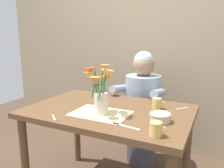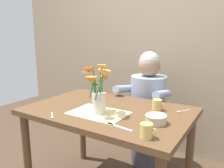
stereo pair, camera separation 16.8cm
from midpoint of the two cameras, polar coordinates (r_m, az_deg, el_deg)
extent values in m
cube|color=tan|center=(2.57, 14.10, 11.20)|extent=(4.00, 0.10, 2.50)
cube|color=brown|center=(1.69, 1.90, -6.95)|extent=(1.20, 0.80, 0.04)
cylinder|color=brown|center=(1.94, -18.35, -17.05)|extent=(0.06, 0.06, 0.70)
cylinder|color=brown|center=(2.37, -5.46, -10.87)|extent=(0.06, 0.06, 0.70)
cylinder|color=brown|center=(1.97, 21.52, -16.68)|extent=(0.06, 0.06, 0.70)
cylinder|color=#4C4C56|center=(2.39, 10.83, -14.79)|extent=(0.30, 0.30, 0.40)
cylinder|color=#99ADC6|center=(2.23, 11.28, -4.40)|extent=(0.34, 0.34, 0.50)
sphere|color=#A37A5B|center=(2.16, 11.66, 4.56)|extent=(0.21, 0.21, 0.21)
sphere|color=silver|center=(2.15, 11.70, 5.62)|extent=(0.19, 0.19, 0.19)
cylinder|color=#99ADC6|center=(2.14, 5.33, -1.27)|extent=(0.07, 0.33, 0.12)
cylinder|color=#99ADC6|center=(2.01, 15.06, -2.55)|extent=(0.07, 0.33, 0.12)
cube|color=beige|center=(1.58, -0.32, -7.47)|extent=(0.40, 0.28, 0.00)
cylinder|color=silver|center=(1.56, -0.21, -4.93)|extent=(0.10, 0.10, 0.15)
cylinder|color=#2D7533|center=(1.51, 0.49, -0.56)|extent=(0.01, 0.07, 0.18)
cone|color=#EFA84C|center=(1.48, 1.22, 2.90)|extent=(0.13, 0.13, 0.05)
sphere|color=#E5D14C|center=(1.48, 1.22, 3.09)|extent=(0.02, 0.02, 0.02)
cylinder|color=#2D7533|center=(1.54, 0.59, -1.20)|extent=(0.01, 0.02, 0.14)
cone|color=orange|center=(1.54, 1.39, 1.46)|extent=(0.09, 0.09, 0.04)
sphere|color=#E5D14C|center=(1.54, 1.39, 1.64)|extent=(0.02, 0.02, 0.02)
cylinder|color=#2D7533|center=(1.55, 0.16, 0.07)|extent=(0.03, 0.07, 0.20)
cone|color=#EFA84C|center=(1.55, 0.53, 3.98)|extent=(0.09, 0.09, 0.05)
sphere|color=#E5D14C|center=(1.55, 0.53, 4.17)|extent=(0.02, 0.02, 0.02)
cylinder|color=#2D7533|center=(1.56, -1.49, -0.14)|extent=(0.03, 0.03, 0.19)
cone|color=orange|center=(1.57, -2.75, 3.53)|extent=(0.12, 0.12, 0.05)
sphere|color=#E5D14C|center=(1.57, -2.76, 3.71)|extent=(0.02, 0.02, 0.02)
cylinder|color=#2D7533|center=(1.54, -1.91, -0.70)|extent=(0.05, 0.02, 0.17)
cone|color=#EFA84C|center=(1.54, -3.62, 2.46)|extent=(0.08, 0.08, 0.04)
sphere|color=#E5D14C|center=(1.54, -3.62, 2.65)|extent=(0.02, 0.02, 0.02)
cylinder|color=#2D7533|center=(1.49, -1.02, -1.57)|extent=(0.01, 0.03, 0.15)
cone|color=orange|center=(1.44, -1.89, 0.88)|extent=(0.10, 0.10, 0.05)
sphere|color=#E5D14C|center=(1.44, -1.89, 1.08)|extent=(0.02, 0.02, 0.02)
cylinder|color=#2D7533|center=(1.49, 0.23, 0.01)|extent=(0.05, 0.08, 0.21)
cone|color=#EFA84C|center=(1.44, 0.70, 4.16)|extent=(0.08, 0.08, 0.04)
sphere|color=#E5D14C|center=(1.44, 0.70, 4.35)|extent=(0.02, 0.02, 0.02)
ellipsoid|color=#2D7533|center=(1.58, 0.08, 0.96)|extent=(0.07, 0.10, 0.03)
ellipsoid|color=#2D7533|center=(1.57, -1.53, -0.20)|extent=(0.10, 0.07, 0.02)
cylinder|color=beige|center=(1.45, 14.44, -8.77)|extent=(0.13, 0.13, 0.05)
torus|color=beige|center=(1.44, 14.49, -7.84)|extent=(0.14, 0.14, 0.01)
cube|color=silver|center=(1.36, 5.47, -10.87)|extent=(0.19, 0.05, 0.00)
cylinder|color=#E5C666|center=(1.69, 14.17, -5.19)|extent=(0.07, 0.07, 0.08)
torus|color=#E5C666|center=(1.68, 15.41, -5.23)|extent=(0.04, 0.01, 0.04)
cylinder|color=#E5C666|center=(1.24, 12.69, -11.60)|extent=(0.07, 0.07, 0.08)
torus|color=#E5C666|center=(1.23, 14.40, -11.73)|extent=(0.04, 0.01, 0.04)
cube|color=silver|center=(1.58, -12.04, -7.77)|extent=(0.08, 0.07, 0.00)
ellipsoid|color=silver|center=(1.53, -11.88, -8.38)|extent=(0.03, 0.03, 0.01)
cube|color=silver|center=(1.74, 20.60, -6.42)|extent=(0.06, 0.09, 0.00)
ellipsoid|color=silver|center=(1.71, 19.30, -6.66)|extent=(0.03, 0.03, 0.01)
cube|color=silver|center=(1.80, -0.90, -5.07)|extent=(0.03, 0.10, 0.00)
ellipsoid|color=silver|center=(1.75, -1.64, -5.49)|extent=(0.02, 0.03, 0.01)
camera|label=1|loc=(0.08, -87.14, 0.61)|focal=35.98mm
camera|label=2|loc=(0.08, 92.86, -0.61)|focal=35.98mm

